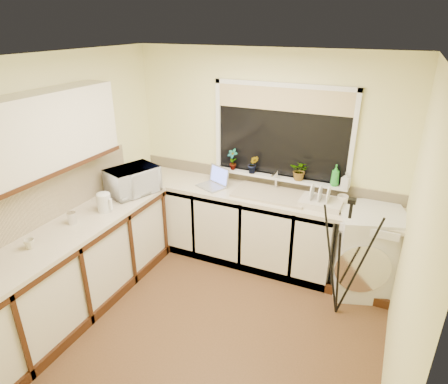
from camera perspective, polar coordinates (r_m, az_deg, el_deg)
floor at (r=4.01m, az=-2.28°, el=-18.42°), size 3.20×3.20×0.00m
ceiling at (r=2.98m, az=-3.08°, el=19.03°), size 3.20×3.20×0.00m
wall_back at (r=4.60m, az=5.89°, el=5.06°), size 3.20×0.00×3.20m
wall_front at (r=2.31m, az=-20.56°, el=-17.72°), size 3.20×0.00×3.20m
wall_left at (r=4.23m, az=-22.34°, el=1.63°), size 0.00×3.00×3.00m
wall_right at (r=3.03m, az=25.77°, el=-7.92°), size 0.00×3.00×3.00m
base_cabinet_back at (r=4.77m, az=0.60°, el=-4.54°), size 2.55×0.60×0.86m
base_cabinet_left at (r=4.21m, az=-20.64°, el=-10.51°), size 0.54×2.40×0.86m
worktop_back at (r=4.46m, az=4.44°, el=-0.27°), size 3.20×0.60×0.04m
worktop_left at (r=3.98m, az=-21.57°, el=-5.13°), size 0.60×2.40×0.04m
upper_cabinet at (r=3.67m, az=-26.93°, el=7.09°), size 0.28×1.90×0.70m
splashback_left at (r=4.08m, az=-24.95°, el=-1.18°), size 0.02×2.40×0.45m
splashback_back at (r=4.68m, az=5.71°, el=2.06°), size 3.20×0.02×0.14m
window_glass at (r=4.43m, az=8.47°, el=8.61°), size 1.50×0.02×1.00m
window_blind at (r=4.33m, az=8.68°, el=13.32°), size 1.50×0.02×0.25m
windowsill at (r=4.55m, az=7.88°, el=2.17°), size 1.60×0.14×0.03m
sink at (r=4.39m, az=6.90°, el=-0.31°), size 0.82×0.46×0.03m
faucet at (r=4.51m, az=7.68°, el=1.78°), size 0.03×0.03×0.24m
washing_machine at (r=4.43m, az=20.21°, el=-8.09°), size 0.82×0.81×0.93m
laptop at (r=4.58m, az=-1.39°, el=1.59°), size 0.39×0.37×0.23m
kettle at (r=4.15m, az=-17.23°, el=-1.53°), size 0.14×0.14×0.19m
dish_rack at (r=4.24m, az=14.10°, el=-1.53°), size 0.44×0.34×0.07m
tripod at (r=3.89m, az=17.16°, el=-9.43°), size 0.84×0.84×1.26m
steel_jar at (r=4.02m, az=-21.46°, el=-3.58°), size 0.08×0.08×0.12m
microwave at (r=4.48m, az=-13.28°, el=1.64°), size 0.54×0.64×0.30m
plant_a at (r=4.65m, az=1.27°, el=4.81°), size 0.16×0.13×0.26m
plant_b at (r=4.55m, az=4.29°, el=4.06°), size 0.14×0.12×0.22m
plant_d at (r=4.42m, az=11.12°, el=3.14°), size 0.22×0.20×0.23m
soap_bottle_green at (r=4.36m, az=16.06°, el=2.37°), size 0.10×0.10×0.24m
soap_bottle_clear at (r=4.34m, az=17.50°, el=1.70°), size 0.10×0.10×0.18m
cup_back at (r=4.32m, az=17.03°, el=-1.11°), size 0.13×0.13×0.10m
cup_left at (r=3.76m, az=-26.69°, el=-6.83°), size 0.12×0.12×0.09m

